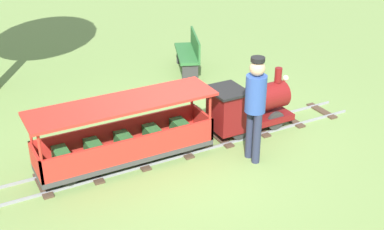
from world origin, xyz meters
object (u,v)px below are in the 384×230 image
Objects in this scene: conductor_person at (255,101)px; park_bench at (189,54)px; passenger_car at (125,139)px; locomotive at (248,105)px.

conductor_person reaches higher than park_bench.
conductor_person is at bearing -13.29° from park_bench.
conductor_person is at bearing 65.81° from passenger_car.
locomotive is at bearing 90.00° from passenger_car.
passenger_car is (0.00, -2.12, -0.06)m from locomotive.
conductor_person reaches higher than locomotive.
locomotive is 1.07× the size of park_bench.
conductor_person is (0.77, 1.71, 0.53)m from passenger_car.
park_bench is at bearing 166.71° from conductor_person.
locomotive is 0.54× the size of passenger_car.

